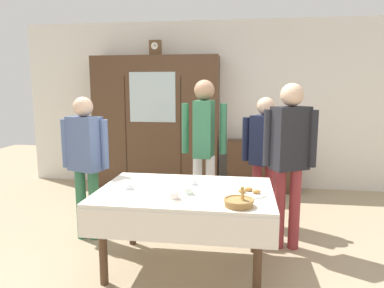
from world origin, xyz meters
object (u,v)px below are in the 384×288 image
(person_near_right_end, at_px, (85,155))
(person_by_cabinet, at_px, (264,149))
(wall_cabinet, at_px, (156,123))
(spoon_front_edge, at_px, (225,184))
(bookshelf_low, at_px, (263,166))
(mantel_clock, at_px, (155,48))
(tea_cup_mid_left, at_px, (128,186))
(person_beside_shelf, at_px, (204,139))
(book_stack, at_px, (264,139))
(tea_cup_near_left, at_px, (192,182))
(dining_table, at_px, (185,201))
(person_behind_table_left, at_px, (290,150))
(pastry_plate, at_px, (249,193))
(spoon_far_left, at_px, (146,184))
(tea_cup_center, at_px, (174,196))
(tea_cup_far_left, at_px, (188,192))
(bread_basket, at_px, (239,202))

(person_near_right_end, height_order, person_by_cabinet, person_near_right_end)
(wall_cabinet, relative_size, person_by_cabinet, 1.39)
(spoon_front_edge, bearing_deg, bookshelf_low, 78.64)
(mantel_clock, height_order, spoon_front_edge, mantel_clock)
(tea_cup_mid_left, relative_size, person_beside_shelf, 0.08)
(book_stack, xyz_separation_m, tea_cup_near_left, (-0.79, -2.46, -0.07))
(tea_cup_mid_left, bearing_deg, dining_table, 4.39)
(tea_cup_near_left, height_order, person_beside_shelf, person_beside_shelf)
(tea_cup_mid_left, height_order, person_behind_table_left, person_behind_table_left)
(wall_cabinet, height_order, pastry_plate, wall_cabinet)
(spoon_far_left, xyz_separation_m, person_near_right_end, (-0.76, 0.34, 0.19))
(tea_cup_center, height_order, pastry_plate, tea_cup_center)
(tea_cup_center, bearing_deg, mantel_clock, 106.56)
(book_stack, distance_m, tea_cup_far_left, 2.87)
(spoon_far_left, bearing_deg, person_near_right_end, 155.77)
(person_beside_shelf, bearing_deg, mantel_clock, 121.27)
(mantel_clock, bearing_deg, person_near_right_end, -97.20)
(dining_table, bearing_deg, tea_cup_near_left, 78.48)
(wall_cabinet, xyz_separation_m, pastry_plate, (1.46, -2.62, -0.31))
(book_stack, relative_size, tea_cup_center, 1.76)
(tea_cup_near_left, bearing_deg, pastry_plate, -21.87)
(mantel_clock, xyz_separation_m, tea_cup_center, (0.85, -2.85, -1.49))
(dining_table, relative_size, bread_basket, 6.47)
(bookshelf_low, height_order, bread_basket, bread_basket)
(spoon_front_edge, xyz_separation_m, person_behind_table_left, (0.62, 0.33, 0.29))
(mantel_clock, height_order, tea_cup_center, mantel_clock)
(mantel_clock, relative_size, bookshelf_low, 0.21)
(spoon_front_edge, bearing_deg, mantel_clock, 117.86)
(tea_cup_near_left, distance_m, person_near_right_end, 1.25)
(person_beside_shelf, bearing_deg, person_near_right_end, -156.86)
(tea_cup_mid_left, height_order, person_near_right_end, person_near_right_end)
(tea_cup_mid_left, distance_m, tea_cup_center, 0.52)
(bread_basket, height_order, person_near_right_end, person_near_right_end)
(tea_cup_far_left, height_order, tea_cup_mid_left, same)
(person_near_right_end, bearing_deg, mantel_clock, 82.80)
(wall_cabinet, bearing_deg, bookshelf_low, 1.68)
(tea_cup_near_left, xyz_separation_m, bread_basket, (0.44, -0.53, 0.01))
(dining_table, distance_m, book_stack, 2.77)
(book_stack, xyz_separation_m, pastry_plate, (-0.26, -2.67, -0.08))
(bread_basket, height_order, person_behind_table_left, person_behind_table_left)
(wall_cabinet, distance_m, spoon_far_left, 2.50)
(dining_table, bearing_deg, person_beside_shelf, 86.92)
(bookshelf_low, distance_m, spoon_far_left, 2.79)
(dining_table, distance_m, person_behind_table_left, 1.18)
(tea_cup_center, xyz_separation_m, spoon_front_edge, (0.39, 0.50, -0.02))
(dining_table, xyz_separation_m, mantel_clock, (-0.90, 2.59, 1.61))
(person_behind_table_left, bearing_deg, spoon_far_left, -163.41)
(person_behind_table_left, bearing_deg, mantel_clock, 132.63)
(wall_cabinet, xyz_separation_m, book_stack, (1.73, 0.05, -0.23))
(tea_cup_mid_left, xyz_separation_m, spoon_far_left, (0.11, 0.20, -0.02))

